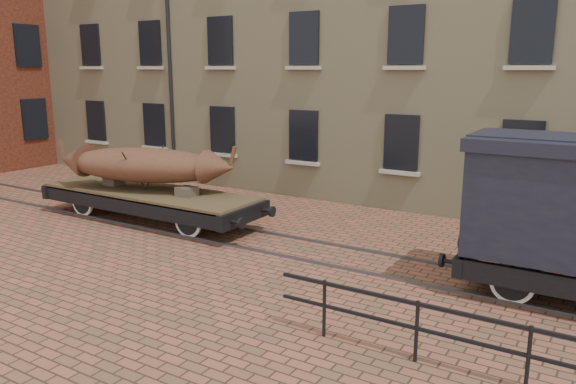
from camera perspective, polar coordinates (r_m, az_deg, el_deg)
The scene contains 4 objects.
ground at distance 14.28m, azimuth 0.21°, elevation -5.64°, with size 90.00×90.00×0.00m, color brown.
rail_track at distance 14.27m, azimuth 0.21°, elevation -5.53°, with size 30.00×1.52×0.06m.
flatcar_wagon at distance 17.06m, azimuth -13.92°, elevation -0.43°, with size 7.85×2.13×1.18m.
iron_boat at distance 16.97m, azimuth -14.37°, elevation 2.70°, with size 5.68×2.90×1.41m.
Camera 1 is at (7.09, -11.57, 4.44)m, focal length 35.00 mm.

